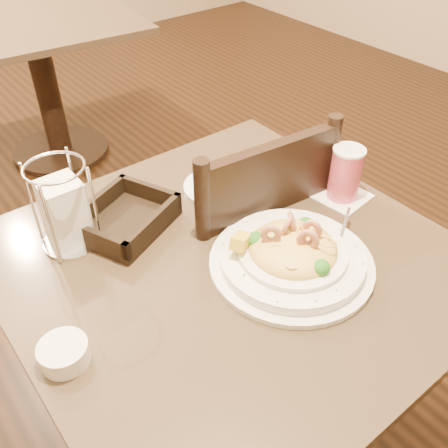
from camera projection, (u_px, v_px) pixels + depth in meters
ground at (228, 431)px, 1.53m from camera, size 7.00×7.00×0.00m
main_table at (229, 327)px, 1.21m from camera, size 0.90×0.90×0.73m
background_table at (41, 66)px, 2.48m from camera, size 0.98×0.98×0.73m
dining_chair_near at (237, 251)px, 1.43m from camera, size 0.46×0.46×0.93m
pasta_bowl at (292, 254)px, 1.03m from camera, size 0.38×0.35×0.11m
drink_glass at (345, 174)px, 1.20m from camera, size 0.13×0.13×0.13m
bread_basket at (126, 220)px, 1.14m from camera, size 0.26×0.24×0.06m
napkin_caddy at (65, 211)px, 1.05m from camera, size 0.13×0.13×0.20m
side_plate at (218, 187)px, 1.26m from camera, size 0.19×0.19×0.01m
butter_ramekin at (64, 353)px, 0.86m from camera, size 0.10×0.10×0.04m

